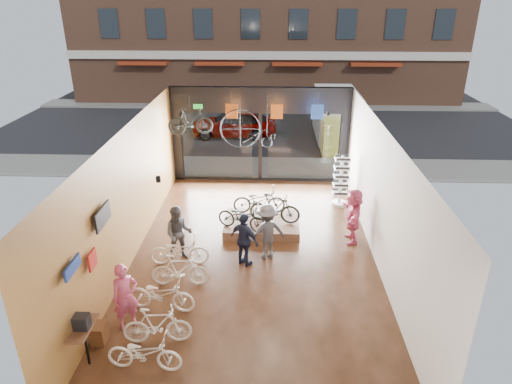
# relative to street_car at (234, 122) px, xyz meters

# --- Properties ---
(ground_plane) EXTENTS (7.00, 12.00, 0.04)m
(ground_plane) POSITION_rel_street_car_xyz_m (1.56, -12.00, -0.77)
(ground_plane) COLOR black
(ground_plane) RESTS_ON ground
(ceiling) EXTENTS (7.00, 12.00, 0.04)m
(ceiling) POSITION_rel_street_car_xyz_m (1.56, -12.00, 3.07)
(ceiling) COLOR black
(ceiling) RESTS_ON ground
(wall_left) EXTENTS (0.04, 12.00, 3.80)m
(wall_left) POSITION_rel_street_car_xyz_m (-1.96, -12.00, 1.15)
(wall_left) COLOR #AA7E3B
(wall_left) RESTS_ON ground
(wall_right) EXTENTS (0.04, 12.00, 3.80)m
(wall_right) POSITION_rel_street_car_xyz_m (5.08, -12.00, 1.15)
(wall_right) COLOR beige
(wall_right) RESTS_ON ground
(wall_back) EXTENTS (7.00, 0.04, 3.80)m
(wall_back) POSITION_rel_street_car_xyz_m (1.56, -18.02, 1.15)
(wall_back) COLOR beige
(wall_back) RESTS_ON ground
(storefront) EXTENTS (7.00, 0.26, 3.80)m
(storefront) POSITION_rel_street_car_xyz_m (1.56, -6.00, 1.15)
(storefront) COLOR black
(storefront) RESTS_ON ground
(exit_sign) EXTENTS (0.35, 0.06, 0.18)m
(exit_sign) POSITION_rel_street_car_xyz_m (-0.84, -6.12, 2.30)
(exit_sign) COLOR #198C26
(exit_sign) RESTS_ON storefront
(street_road) EXTENTS (30.00, 18.00, 0.02)m
(street_road) POSITION_rel_street_car_xyz_m (1.56, 3.00, -0.76)
(street_road) COLOR black
(street_road) RESTS_ON ground
(sidewalk_near) EXTENTS (30.00, 2.40, 0.12)m
(sidewalk_near) POSITION_rel_street_car_xyz_m (1.56, -4.80, -0.69)
(sidewalk_near) COLOR slate
(sidewalk_near) RESTS_ON ground
(sidewalk_far) EXTENTS (30.00, 2.00, 0.12)m
(sidewalk_far) POSITION_rel_street_car_xyz_m (1.56, 7.00, -0.69)
(sidewalk_far) COLOR slate
(sidewalk_far) RESTS_ON ground
(street_car) EXTENTS (4.43, 1.78, 1.51)m
(street_car) POSITION_rel_street_car_xyz_m (0.00, 0.00, 0.00)
(street_car) COLOR gray
(street_car) RESTS_ON street_road
(box_truck) EXTENTS (2.05, 6.14, 2.42)m
(box_truck) POSITION_rel_street_car_xyz_m (5.34, -1.00, 0.45)
(box_truck) COLOR silver
(box_truck) RESTS_ON street_road
(floor_bike_0) EXTENTS (1.60, 0.64, 0.82)m
(floor_bike_0) POSITION_rel_street_car_xyz_m (-0.49, -16.36, -0.34)
(floor_bike_0) COLOR silver
(floor_bike_0) RESTS_ON ground_plane
(floor_bike_1) EXTENTS (1.55, 0.57, 0.91)m
(floor_bike_1) POSITION_rel_street_car_xyz_m (-0.41, -15.58, -0.30)
(floor_bike_1) COLOR silver
(floor_bike_1) RESTS_ON ground_plane
(floor_bike_2) EXTENTS (1.73, 0.78, 0.88)m
(floor_bike_2) POSITION_rel_street_car_xyz_m (-0.59, -14.45, -0.31)
(floor_bike_2) COLOR silver
(floor_bike_2) RESTS_ON ground_plane
(floor_bike_3) EXTENTS (1.55, 0.50, 0.92)m
(floor_bike_3) POSITION_rel_street_car_xyz_m (-0.32, -13.44, -0.29)
(floor_bike_3) COLOR silver
(floor_bike_3) RESTS_ON ground_plane
(floor_bike_4) EXTENTS (1.70, 0.69, 0.88)m
(floor_bike_4) POSITION_rel_street_car_xyz_m (-0.53, -12.43, -0.32)
(floor_bike_4) COLOR silver
(floor_bike_4) RESTS_ON ground_plane
(display_platform) EXTENTS (2.40, 1.80, 0.30)m
(display_platform) POSITION_rel_street_car_xyz_m (1.74, -10.22, -0.60)
(display_platform) COLOR #522F1F
(display_platform) RESTS_ON ground_plane
(display_bike_left) EXTENTS (1.73, 1.14, 0.86)m
(display_bike_left) POSITION_rel_street_car_xyz_m (1.14, -10.85, -0.02)
(display_bike_left) COLOR black
(display_bike_left) RESTS_ON display_platform
(display_bike_mid) EXTENTS (1.69, 0.72, 0.99)m
(display_bike_mid) POSITION_rel_street_car_xyz_m (2.15, -10.33, 0.04)
(display_bike_mid) COLOR black
(display_bike_mid) RESTS_ON display_platform
(display_bike_right) EXTENTS (1.75, 0.67, 0.91)m
(display_bike_right) POSITION_rel_street_car_xyz_m (1.64, -9.66, -0.00)
(display_bike_right) COLOR black
(display_bike_right) RESTS_ON display_platform
(customer_0) EXTENTS (0.71, 0.66, 1.63)m
(customer_0) POSITION_rel_street_car_xyz_m (-1.23, -15.06, 0.06)
(customer_0) COLOR #CC4C72
(customer_0) RESTS_ON ground_plane
(customer_1) EXTENTS (0.86, 0.70, 1.64)m
(customer_1) POSITION_rel_street_car_xyz_m (-0.58, -12.12, 0.07)
(customer_1) COLOR #3F3F44
(customer_1) RESTS_ON ground_plane
(customer_2) EXTENTS (0.99, 0.88, 1.61)m
(customer_2) POSITION_rel_street_car_xyz_m (1.31, -12.40, 0.05)
(customer_2) COLOR #161C33
(customer_2) RESTS_ON ground_plane
(customer_3) EXTENTS (1.25, 0.99, 1.70)m
(customer_3) POSITION_rel_street_car_xyz_m (1.93, -11.98, 0.10)
(customer_3) COLOR #3F3F44
(customer_3) RESTS_ON ground_plane
(customer_5) EXTENTS (0.56, 1.63, 1.74)m
(customer_5) POSITION_rel_street_car_xyz_m (4.54, -10.90, 0.11)
(customer_5) COLOR #CC4C72
(customer_5) RESTS_ON ground_plane
(sunglasses_rack) EXTENTS (0.59, 0.50, 1.87)m
(sunglasses_rack) POSITION_rel_street_car_xyz_m (4.51, -8.29, 0.18)
(sunglasses_rack) COLOR white
(sunglasses_rack) RESTS_ON ground_plane
(wall_merch) EXTENTS (0.40, 2.40, 2.60)m
(wall_merch) POSITION_rel_street_car_xyz_m (-1.82, -15.50, 0.55)
(wall_merch) COLOR navy
(wall_merch) RESTS_ON wall_left
(penny_farthing) EXTENTS (1.84, 0.06, 1.48)m
(penny_farthing) POSITION_rel_street_car_xyz_m (1.18, -7.39, 1.75)
(penny_farthing) COLOR black
(penny_farthing) RESTS_ON ceiling
(hung_bike) EXTENTS (1.63, 0.69, 0.95)m
(hung_bike) POSITION_rel_street_car_xyz_m (-0.86, -7.80, 2.17)
(hung_bike) COLOR black
(hung_bike) RESTS_ON ceiling
(jersey_left) EXTENTS (0.45, 0.03, 0.55)m
(jersey_left) POSITION_rel_street_car_xyz_m (0.52, -6.80, 2.30)
(jersey_left) COLOR #CC5919
(jersey_left) RESTS_ON ceiling
(jersey_mid) EXTENTS (0.45, 0.03, 0.55)m
(jersey_mid) POSITION_rel_street_car_xyz_m (2.19, -6.80, 2.30)
(jersey_mid) COLOR #CC5919
(jersey_mid) RESTS_ON ceiling
(jersey_right) EXTENTS (0.45, 0.03, 0.55)m
(jersey_right) POSITION_rel_street_car_xyz_m (3.69, -6.80, 2.30)
(jersey_right) COLOR #1E3F99
(jersey_right) RESTS_ON ceiling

